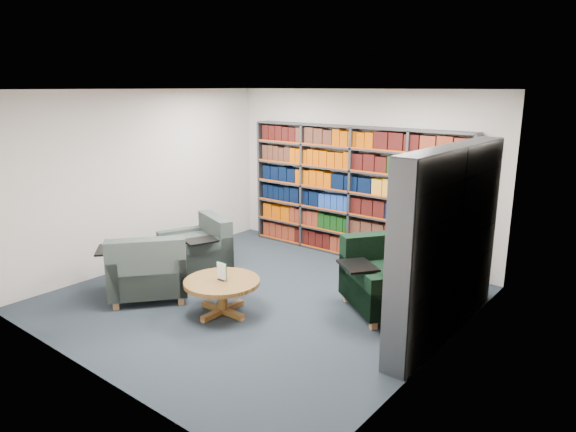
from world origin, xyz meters
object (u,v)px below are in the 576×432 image
Objects in this scene: chair_green_right at (387,281)px; coffee_table at (222,287)px; chair_teal_front at (149,272)px; chair_teal_left at (200,249)px.

coffee_table is at bearing -136.35° from chair_green_right.
chair_teal_front is at bearing -167.39° from coffee_table.
chair_teal_left is 1.73m from coffee_table.
coffee_table is at bearing 12.61° from chair_teal_front.
chair_teal_left is at bearing 147.28° from coffee_table.
chair_teal_front is at bearing -147.37° from chair_green_right.
chair_teal_left is 1.23m from chair_teal_front.
chair_teal_front is (-2.71, -1.74, -0.00)m from chair_green_right.
chair_green_right is at bearing 43.65° from coffee_table.
chair_teal_front is 1.48× the size of coffee_table.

